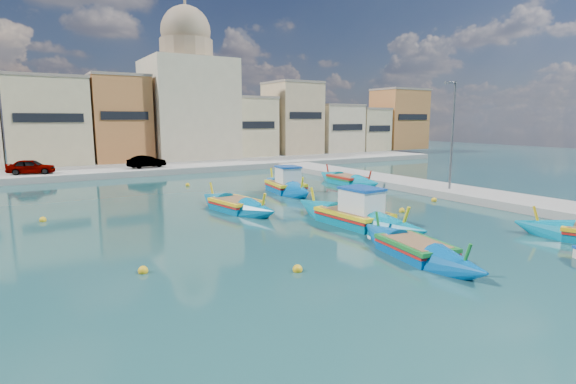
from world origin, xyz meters
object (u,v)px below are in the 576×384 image
object	(u,v)px
church_block	(188,95)
luzzu_cyan_mid	(347,181)
luzzu_green	(236,206)
quay_street_lamp	(452,135)
luzzu_blue_cabin	(286,187)
luzzu_turquoise_cabin	(354,217)
luzzu_blue_south	(415,250)

from	to	relation	value
church_block	luzzu_cyan_mid	world-z (taller)	church_block
luzzu_green	church_block	bearing A→B (deg)	75.84
quay_street_lamp	luzzu_green	xyz separation A→B (m)	(-15.25, 3.07, -4.08)
quay_street_lamp	luzzu_blue_cabin	size ratio (longest dim) A/B	0.91
luzzu_green	luzzu_cyan_mid	bearing A→B (deg)	23.02
luzzu_cyan_mid	luzzu_green	bearing A→B (deg)	-156.98
luzzu_turquoise_cabin	church_block	bearing A→B (deg)	83.81
luzzu_turquoise_cabin	luzzu_blue_south	world-z (taller)	luzzu_turquoise_cabin
luzzu_blue_cabin	luzzu_blue_south	bearing A→B (deg)	-102.98
church_block	luzzu_turquoise_cabin	bearing A→B (deg)	-96.19
church_block	luzzu_blue_cabin	xyz separation A→B (m)	(-1.65, -26.48, -8.04)
luzzu_turquoise_cabin	luzzu_green	xyz separation A→B (m)	(-3.75, 6.52, -0.12)
luzzu_turquoise_cabin	luzzu_green	distance (m)	7.52
luzzu_blue_south	quay_street_lamp	bearing A→B (deg)	34.81
quay_street_lamp	luzzu_blue_south	bearing A→B (deg)	-145.19
quay_street_lamp	luzzu_blue_south	world-z (taller)	quay_street_lamp
luzzu_green	luzzu_turquoise_cabin	bearing A→B (deg)	-60.11
luzzu_blue_cabin	luzzu_blue_south	xyz separation A→B (m)	(-3.80, -16.48, -0.14)
church_block	luzzu_cyan_mid	distance (m)	27.22
luzzu_turquoise_cabin	luzzu_blue_south	distance (m)	5.69
luzzu_green	luzzu_blue_south	xyz separation A→B (m)	(2.36, -12.03, -0.02)
luzzu_turquoise_cabin	luzzu_blue_cabin	world-z (taller)	luzzu_turquoise_cabin
church_block	luzzu_cyan_mid	xyz separation A→B (m)	(5.00, -25.49, -8.15)
luzzu_blue_cabin	luzzu_green	world-z (taller)	luzzu_blue_cabin
luzzu_blue_cabin	luzzu_green	size ratio (longest dim) A/B	1.11
church_block	luzzu_blue_cabin	world-z (taller)	church_block
luzzu_blue_south	church_block	bearing A→B (deg)	82.77
luzzu_blue_cabin	luzzu_blue_south	world-z (taller)	luzzu_blue_cabin
church_block	quay_street_lamp	world-z (taller)	church_block
luzzu_cyan_mid	luzzu_green	xyz separation A→B (m)	(-12.80, -5.44, -0.00)
luzzu_blue_cabin	luzzu_cyan_mid	world-z (taller)	luzzu_blue_cabin
luzzu_turquoise_cabin	luzzu_cyan_mid	distance (m)	15.00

